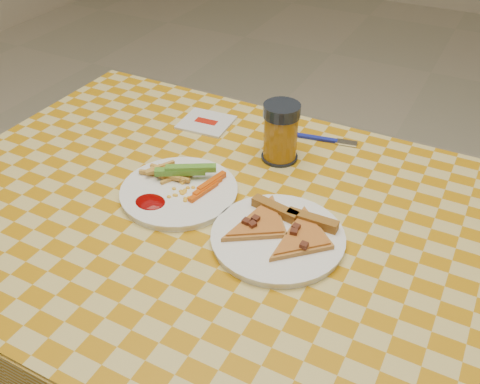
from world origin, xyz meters
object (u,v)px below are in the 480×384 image
(plate_left, at_px, (179,192))
(plate_right, at_px, (278,238))
(table, at_px, (230,243))
(drink_glass, at_px, (281,133))

(plate_left, height_order, plate_right, same)
(plate_left, bearing_deg, plate_right, -8.46)
(plate_left, distance_m, plate_right, 0.24)
(table, xyz_separation_m, plate_left, (-0.12, 0.01, 0.08))
(table, distance_m, drink_glass, 0.27)
(plate_right, xyz_separation_m, drink_glass, (-0.11, 0.26, 0.06))
(table, relative_size, drink_glass, 9.57)
(plate_left, bearing_deg, drink_glass, 60.53)
(plate_left, distance_m, drink_glass, 0.26)
(plate_left, bearing_deg, table, -4.45)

